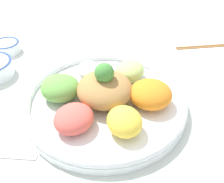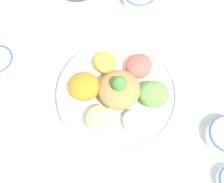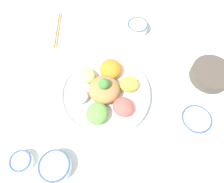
# 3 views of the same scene
# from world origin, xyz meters

# --- Properties ---
(ground_plane) EXTENTS (2.40, 2.40, 0.00)m
(ground_plane) POSITION_xyz_m (0.00, 0.00, 0.00)
(ground_plane) COLOR silver
(salad_platter) EXTENTS (0.38, 0.38, 0.12)m
(salad_platter) POSITION_xyz_m (0.03, 0.03, 0.03)
(salad_platter) COLOR white
(salad_platter) RESTS_ON ground_plane
(sauce_bowl_red) EXTENTS (0.12, 0.12, 0.04)m
(sauce_bowl_red) POSITION_xyz_m (0.30, 0.29, 0.02)
(sauce_bowl_red) COLOR white
(sauce_bowl_red) RESTS_ON ground_plane
(rice_bowl_blue) EXTENTS (0.10, 0.10, 0.04)m
(rice_bowl_blue) POSITION_xyz_m (-0.22, 0.34, 0.02)
(rice_bowl_blue) COLOR white
(rice_bowl_blue) RESTS_ON ground_plane
(sauce_bowl_dark) EXTENTS (0.08, 0.08, 0.03)m
(sauce_bowl_dark) POSITION_xyz_m (0.14, -0.36, 0.02)
(sauce_bowl_dark) COLOR white
(sauce_bowl_dark) RESTS_ON ground_plane
(rice_bowl_plain) EXTENTS (0.11, 0.11, 0.04)m
(rice_bowl_plain) POSITION_xyz_m (0.21, -0.26, 0.02)
(rice_bowl_plain) COLOR white
(rice_bowl_plain) RESTS_ON ground_plane
(side_serving_bowl) EXTENTS (0.17, 0.17, 0.05)m
(side_serving_bowl) POSITION_xyz_m (0.16, 0.48, 0.03)
(side_serving_bowl) COLOR #51473D
(side_serving_bowl) RESTS_ON ground_plane
(chopsticks_pair_near) EXTENTS (0.21, 0.12, 0.01)m
(chopsticks_pair_near) POSITION_xyz_m (-0.41, -0.02, 0.00)
(chopsticks_pair_near) COLOR #9E6B3D
(chopsticks_pair_near) RESTS_ON ground_plane
(serving_spoon_main) EXTENTS (0.04, 0.12, 0.01)m
(serving_spoon_main) POSITION_xyz_m (-0.06, 0.38, 0.00)
(serving_spoon_main) COLOR silver
(serving_spoon_main) RESTS_ON ground_plane
(serving_spoon_extra) EXTENTS (0.12, 0.10, 0.01)m
(serving_spoon_extra) POSITION_xyz_m (0.29, 0.02, 0.00)
(serving_spoon_extra) COLOR silver
(serving_spoon_extra) RESTS_ON ground_plane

